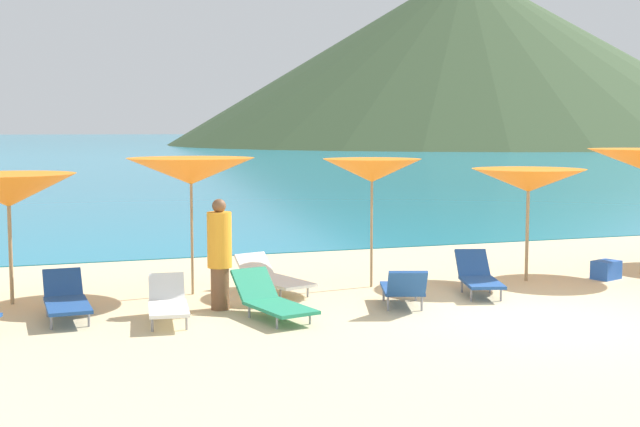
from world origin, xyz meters
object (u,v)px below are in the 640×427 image
at_px(umbrella_4, 528,181).
at_px(lounge_chair_3, 403,288).
at_px(lounge_chair_0, 478,276).
at_px(lounge_chair_4, 168,303).
at_px(umbrella_1, 8,191).
at_px(lounge_chair_6, 273,277).
at_px(beachgoer_0, 220,252).
at_px(cooler_box, 606,270).
at_px(umbrella_2, 191,171).
at_px(umbrella_3, 372,171).
at_px(lounge_chair_8, 272,300).
at_px(lounge_chair_2, 66,299).

distance_m(umbrella_4, lounge_chair_3, 3.71).
distance_m(lounge_chair_0, lounge_chair_4, 5.24).
xyz_separation_m(umbrella_1, lounge_chair_6, (4.14, -0.47, -1.53)).
bearing_deg(beachgoer_0, umbrella_4, -171.99).
distance_m(lounge_chair_6, cooler_box, 6.21).
relative_size(umbrella_1, beachgoer_0, 1.32).
distance_m(umbrella_2, umbrella_3, 3.10).
bearing_deg(lounge_chair_8, lounge_chair_6, 60.52).
bearing_deg(umbrella_2, lounge_chair_3, -36.51).
height_order(umbrella_3, cooler_box, umbrella_3).
height_order(umbrella_1, lounge_chair_0, umbrella_1).
distance_m(umbrella_3, lounge_chair_2, 5.51).
relative_size(umbrella_1, lounge_chair_2, 1.38).
bearing_deg(beachgoer_0, lounge_chair_3, 165.36).
distance_m(lounge_chair_8, cooler_box, 6.79).
relative_size(umbrella_1, umbrella_2, 0.98).
xyz_separation_m(lounge_chair_0, lounge_chair_2, (-6.59, 0.32, -0.02)).
height_order(lounge_chair_0, lounge_chair_4, lounge_chair_0).
bearing_deg(umbrella_1, lounge_chair_3, -21.54).
relative_size(umbrella_2, lounge_chair_2, 1.40).
bearing_deg(lounge_chair_3, umbrella_3, -78.29).
bearing_deg(umbrella_2, umbrella_4, -6.94).
distance_m(lounge_chair_0, lounge_chair_3, 1.74).
height_order(umbrella_2, beachgoer_0, umbrella_2).
bearing_deg(lounge_chair_2, lounge_chair_4, -29.92).
bearing_deg(umbrella_1, umbrella_4, -5.53).
distance_m(lounge_chair_0, lounge_chair_6, 3.44).
relative_size(umbrella_4, lounge_chair_0, 1.40).
bearing_deg(lounge_chair_6, cooler_box, -23.85).
relative_size(umbrella_1, lounge_chair_3, 1.51).
xyz_separation_m(umbrella_3, lounge_chair_2, (-5.15, -0.87, -1.74)).
relative_size(umbrella_1, cooler_box, 4.48).
relative_size(umbrella_3, cooler_box, 4.48).
bearing_deg(beachgoer_0, lounge_chair_0, 179.12).
relative_size(lounge_chair_2, lounge_chair_4, 1.17).
relative_size(beachgoer_0, cooler_box, 3.40).
height_order(lounge_chair_4, lounge_chair_6, lounge_chair_4).
xyz_separation_m(umbrella_2, lounge_chair_4, (-0.71, -1.93, -1.77)).
relative_size(lounge_chair_3, beachgoer_0, 0.87).
bearing_deg(lounge_chair_4, lounge_chair_0, 10.84).
bearing_deg(lounge_chair_6, umbrella_2, 147.46).
xyz_separation_m(umbrella_1, beachgoer_0, (3.02, -1.44, -0.91)).
bearing_deg(umbrella_2, umbrella_1, 177.46).
distance_m(umbrella_2, lounge_chair_0, 5.08).
bearing_deg(lounge_chair_8, lounge_chair_3, -12.78).
bearing_deg(lounge_chair_2, umbrella_1, 117.20).
bearing_deg(lounge_chair_3, lounge_chair_4, 14.89).
distance_m(umbrella_4, lounge_chair_0, 2.26).
height_order(lounge_chair_0, beachgoer_0, beachgoer_0).
bearing_deg(lounge_chair_6, lounge_chair_0, -37.97).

